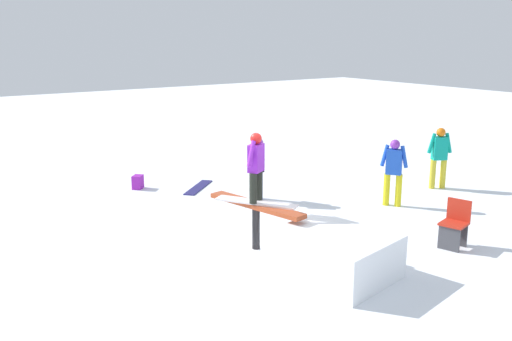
{
  "coord_description": "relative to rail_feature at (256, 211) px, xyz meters",
  "views": [
    {
      "loc": [
        -8.07,
        5.53,
        3.83
      ],
      "look_at": [
        0.0,
        0.0,
        1.47
      ],
      "focal_mm": 40.0,
      "sensor_mm": 36.0,
      "label": 1
    }
  ],
  "objects": [
    {
      "name": "snow_kicker_ramp",
      "position": [
        -1.67,
        -0.36,
        -0.37
      ],
      "size": [
        2.08,
        1.85,
        0.71
      ],
      "primitive_type": "cube",
      "rotation": [
        0.0,
        0.0,
        0.21
      ],
      "color": "white",
      "rests_on": "ground"
    },
    {
      "name": "main_rider_on_rail",
      "position": [
        0.0,
        0.0,
        0.75
      ],
      "size": [
        1.45,
        1.04,
        1.28
      ],
      "rotation": [
        0.0,
        0.0,
        0.55
      ],
      "color": "white",
      "rests_on": "rail_feature"
    },
    {
      "name": "loose_snowboard_navy",
      "position": [
        4.29,
        -1.16,
        -0.71
      ],
      "size": [
        1.17,
        1.26,
        0.02
      ],
      "primitive_type": "cube",
      "rotation": [
        0.0,
        0.0,
        5.44
      ],
      "color": "navy",
      "rests_on": "ground"
    },
    {
      "name": "rail_feature",
      "position": [
        0.0,
        0.0,
        0.0
      ],
      "size": [
        2.13,
        0.72,
        0.87
      ],
      "rotation": [
        0.0,
        0.0,
        0.21
      ],
      "color": "black",
      "rests_on": "ground"
    },
    {
      "name": "folding_chair",
      "position": [
        -1.98,
        -3.04,
        -0.31
      ],
      "size": [
        0.54,
        0.54,
        0.88
      ],
      "rotation": [
        0.0,
        0.0,
        3.41
      ],
      "color": "#3F3F44",
      "rests_on": "ground"
    },
    {
      "name": "backpack_on_snow",
      "position": [
        5.09,
        0.13,
        -0.55
      ],
      "size": [
        0.37,
        0.37,
        0.34
      ],
      "primitive_type": "cube",
      "rotation": [
        0.0,
        0.0,
        2.38
      ],
      "color": "purple",
      "rests_on": "ground"
    },
    {
      "name": "bystander_blue",
      "position": [
        0.45,
        -4.06,
        0.14
      ],
      "size": [
        0.55,
        0.43,
        1.53
      ],
      "rotation": [
        0.0,
        0.0,
        0.62
      ],
      "color": "yellow",
      "rests_on": "ground"
    },
    {
      "name": "bystander_teal",
      "position": [
        0.85,
        -6.15,
        0.15
      ],
      "size": [
        0.38,
        0.61,
        1.55
      ],
      "rotation": [
        0.0,
        0.0,
        4.23
      ],
      "color": "gold",
      "rests_on": "ground"
    },
    {
      "name": "ground_plane",
      "position": [
        0.0,
        0.0,
        -0.72
      ],
      "size": [
        60.0,
        60.0,
        0.0
      ],
      "primitive_type": "plane",
      "color": "white"
    },
    {
      "name": "bystander_black",
      "position": [
        2.52,
        -1.8,
        0.11
      ],
      "size": [
        0.59,
        0.33,
        1.48
      ],
      "rotation": [
        0.0,
        0.0,
        5.86
      ],
      "color": "navy",
      "rests_on": "ground"
    }
  ]
}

